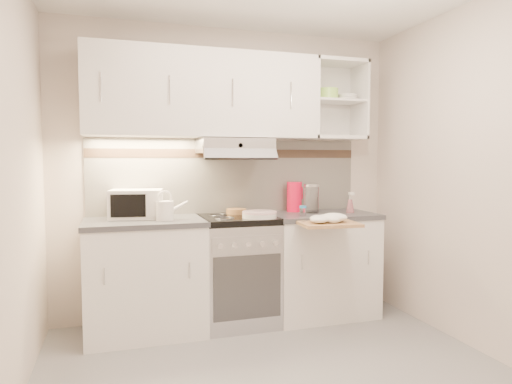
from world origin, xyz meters
TOP-DOWN VIEW (x-y plane):
  - ground at (0.00, 0.00)m, footprint 3.00×3.00m
  - room_shell at (0.00, 0.37)m, footprint 3.04×2.84m
  - base_cabinet_left at (-0.75, 1.10)m, footprint 0.90×0.60m
  - worktop_left at (-0.75, 1.10)m, footprint 0.92×0.62m
  - base_cabinet_right at (0.75, 1.10)m, footprint 0.90×0.60m
  - worktop_right at (0.75, 1.10)m, footprint 0.92×0.62m
  - electric_range at (0.00, 1.10)m, footprint 0.60×0.60m
  - microwave at (-0.80, 1.22)m, footprint 0.45×0.36m
  - watering_can at (-0.59, 1.02)m, footprint 0.27×0.14m
  - plate_stack at (0.14, 0.94)m, footprint 0.28×0.28m
  - bread_loaf at (0.03, 1.26)m, footprint 0.17×0.17m
  - pink_pitcher at (0.58, 1.28)m, footprint 0.14×0.13m
  - glass_jar at (0.69, 1.15)m, footprint 0.13×0.13m
  - spice_jar at (0.52, 0.95)m, footprint 0.06×0.06m
  - spray_bottle at (1.01, 1.04)m, footprint 0.07×0.07m
  - cutting_board at (0.60, 0.67)m, footprint 0.48×0.44m
  - dish_towel at (0.58, 0.66)m, footprint 0.37×0.35m

SIDE VIEW (x-z plane):
  - ground at x=0.00m, z-range 0.00..0.00m
  - base_cabinet_left at x=-0.75m, z-range 0.00..0.86m
  - base_cabinet_right at x=0.75m, z-range 0.00..0.86m
  - electric_range at x=0.00m, z-range 0.00..0.90m
  - cutting_board at x=0.60m, z-range 0.86..0.88m
  - worktop_left at x=-0.75m, z-range 0.86..0.90m
  - worktop_right at x=0.75m, z-range 0.86..0.90m
  - bread_loaf at x=0.03m, z-range 0.90..0.94m
  - dish_towel at x=0.58m, z-range 0.88..0.96m
  - plate_stack at x=0.14m, z-range 0.90..0.96m
  - spice_jar at x=0.52m, z-range 0.90..0.99m
  - spray_bottle at x=1.01m, z-range 0.88..1.07m
  - watering_can at x=-0.59m, z-range 0.87..1.10m
  - microwave at x=-0.80m, z-range 0.90..1.13m
  - glass_jar at x=0.69m, z-range 0.90..1.15m
  - pink_pitcher at x=0.58m, z-range 0.90..1.17m
  - room_shell at x=0.00m, z-range 0.37..2.89m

